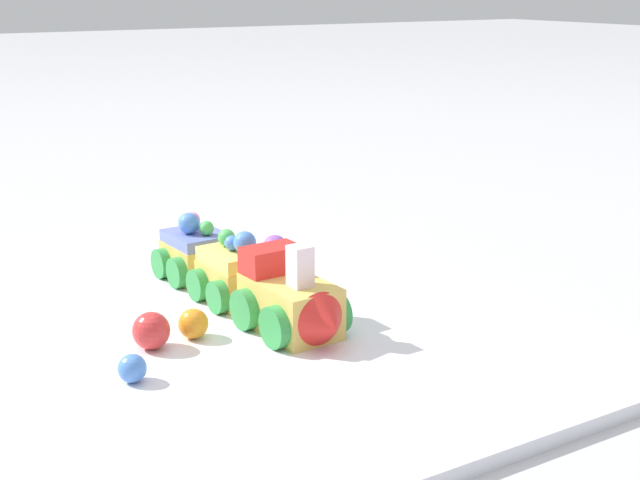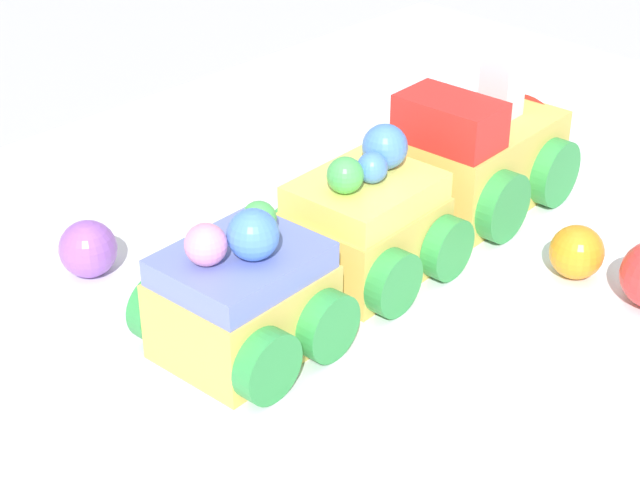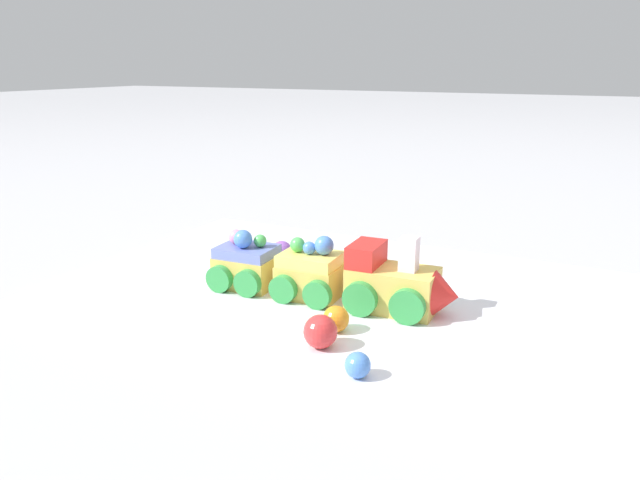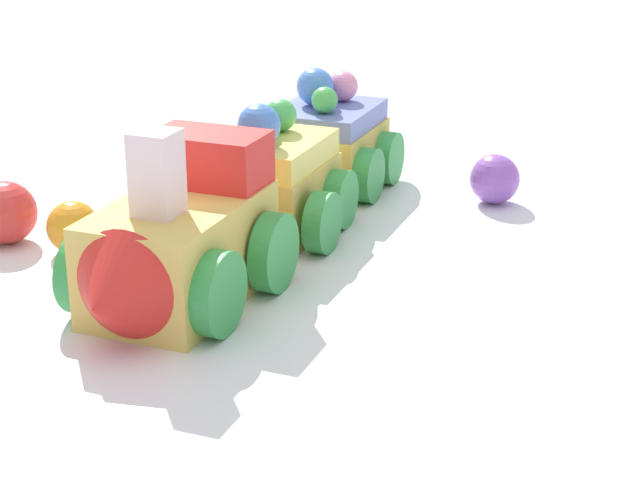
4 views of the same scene
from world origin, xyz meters
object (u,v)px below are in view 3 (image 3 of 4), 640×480
cake_train_locomotive (399,286)px  gumball_red (320,332)px  gumball_blue (358,365)px  cake_car_lemon (311,274)px  gumball_orange (336,319)px  gumball_purple (282,251)px  cake_car_blueberry (247,265)px

cake_train_locomotive → gumball_red: cake_train_locomotive is taller
gumball_blue → cake_train_locomotive: bearing=97.9°
cake_car_lemon → gumball_orange: bearing=-50.9°
cake_train_locomotive → gumball_red: bearing=-108.1°
gumball_red → gumball_orange: (-0.00, 0.04, -0.00)m
cake_car_lemon → gumball_red: bearing=-61.3°
cake_car_lemon → gumball_purple: (-0.09, 0.09, -0.01)m
cake_car_blueberry → gumball_orange: (0.15, -0.07, -0.01)m
cake_train_locomotive → gumball_blue: cake_train_locomotive is taller
gumball_purple → gumball_blue: (0.22, -0.24, -0.00)m
cake_train_locomotive → gumball_purple: cake_train_locomotive is taller
cake_train_locomotive → cake_car_lemon: cake_train_locomotive is taller
cake_car_lemon → cake_train_locomotive: bearing=-0.0°
gumball_blue → gumball_orange: gumball_orange is taller
gumball_red → gumball_orange: gumball_red is taller
cake_car_lemon → gumball_red: cake_car_lemon is taller
cake_train_locomotive → gumball_orange: size_ratio=4.53×
cake_car_lemon → cake_car_blueberry: (-0.08, -0.00, -0.00)m
cake_train_locomotive → cake_car_lemon: (-0.10, -0.01, -0.00)m
gumball_red → gumball_orange: bearing=94.2°
gumball_blue → gumball_orange: 0.09m
cake_car_blueberry → gumball_purple: cake_car_blueberry is taller
gumball_blue → gumball_purple: bearing=131.7°
cake_car_lemon → gumball_purple: 0.13m
gumball_red → gumball_blue: 0.06m
cake_train_locomotive → gumball_blue: size_ratio=5.30×
cake_car_lemon → gumball_orange: cake_car_lemon is taller
cake_car_lemon → gumball_blue: (0.12, -0.15, -0.01)m
cake_car_blueberry → gumball_blue: cake_car_blueberry is taller
gumball_purple → gumball_blue: bearing=-48.3°
cake_car_blueberry → gumball_purple: 0.10m
cake_car_blueberry → gumball_orange: bearing=-28.1°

